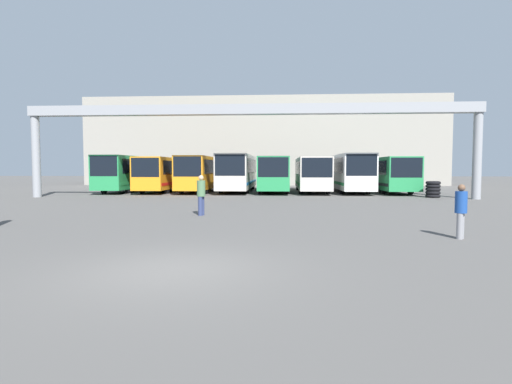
{
  "coord_description": "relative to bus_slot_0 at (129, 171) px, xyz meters",
  "views": [
    {
      "loc": [
        2.29,
        -8.16,
        2.15
      ],
      "look_at": [
        0.35,
        22.7,
        0.3
      ],
      "focal_mm": 28.0,
      "sensor_mm": 36.0,
      "label": 1
    }
  ],
  "objects": [
    {
      "name": "ground_plane",
      "position": [
        11.79,
        -28.04,
        -1.86
      ],
      "size": [
        200.0,
        200.0,
        0.0
      ],
      "primitive_type": "plane",
      "color": "#514F4C"
    },
    {
      "name": "pedestrian_near_right",
      "position": [
        10.46,
        -18.33,
        -0.89
      ],
      "size": [
        0.38,
        0.38,
        1.83
      ],
      "rotation": [
        0.0,
        0.0,
        4.38
      ],
      "color": "navy",
      "rests_on": "ground"
    },
    {
      "name": "bus_slot_0",
      "position": [
        0.0,
        0.0,
        0.0
      ],
      "size": [
        2.46,
        10.7,
        3.23
      ],
      "color": "#268C4C",
      "rests_on": "ground"
    },
    {
      "name": "bus_slot_3",
      "position": [
        10.1,
        0.83,
        0.06
      ],
      "size": [
        2.59,
        12.36,
        3.32
      ],
      "color": "beige",
      "rests_on": "ground"
    },
    {
      "name": "bus_slot_5",
      "position": [
        16.84,
        -0.05,
        -0.09
      ],
      "size": [
        2.59,
        10.6,
        3.06
      ],
      "color": "beige",
      "rests_on": "ground"
    },
    {
      "name": "bus_slot_2",
      "position": [
        6.74,
        -0.3,
        -0.03
      ],
      "size": [
        2.45,
        10.1,
        3.17
      ],
      "color": "orange",
      "rests_on": "ground"
    },
    {
      "name": "bus_slot_4",
      "position": [
        13.47,
        -0.26,
        -0.07
      ],
      "size": [
        2.6,
        10.17,
        3.1
      ],
      "color": "#268C4C",
      "rests_on": "ground"
    },
    {
      "name": "tire_stack",
      "position": [
        25.18,
        -6.35,
        -1.26
      ],
      "size": [
        1.04,
        1.04,
        1.2
      ],
      "color": "black",
      "rests_on": "ground"
    },
    {
      "name": "overhead_gantry",
      "position": [
        11.79,
        -7.71,
        3.81
      ],
      "size": [
        32.21,
        0.8,
        6.66
      ],
      "color": "gray",
      "rests_on": "ground"
    },
    {
      "name": "bus_slot_7",
      "position": [
        23.58,
        0.28,
        -0.1
      ],
      "size": [
        2.59,
        11.25,
        3.05
      ],
      "color": "#268C4C",
      "rests_on": "ground"
    },
    {
      "name": "bus_slot_6",
      "position": [
        20.21,
        0.84,
        0.06
      ],
      "size": [
        2.57,
        12.38,
        3.33
      ],
      "color": "silver",
      "rests_on": "ground"
    },
    {
      "name": "pedestrian_mid_left",
      "position": [
        19.53,
        -23.8,
        -0.98
      ],
      "size": [
        0.35,
        0.35,
        1.66
      ],
      "rotation": [
        0.0,
        0.0,
        0.93
      ],
      "color": "gray",
      "rests_on": "ground"
    },
    {
      "name": "bus_slot_1",
      "position": [
        3.37,
        -0.25,
        -0.08
      ],
      "size": [
        2.48,
        10.2,
        3.08
      ],
      "color": "orange",
      "rests_on": "ground"
    },
    {
      "name": "building_backdrop",
      "position": [
        11.79,
        19.44,
        3.73
      ],
      "size": [
        45.85,
        12.0,
        11.17
      ],
      "color": "gray",
      "rests_on": "ground"
    }
  ]
}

